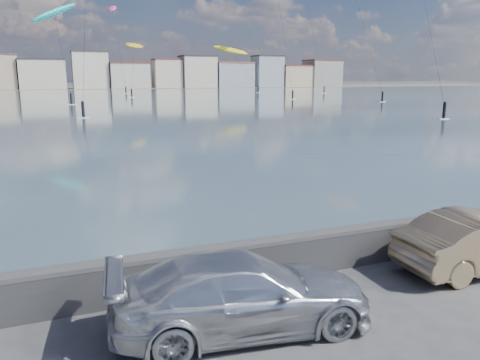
% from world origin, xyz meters
% --- Properties ---
extents(ground, '(700.00, 700.00, 0.00)m').
position_xyz_m(ground, '(0.00, 0.00, 0.00)').
color(ground, '#333335').
rests_on(ground, ground).
extents(bay_water, '(500.00, 177.00, 0.00)m').
position_xyz_m(bay_water, '(0.00, 91.50, 0.01)').
color(bay_water, '#2F4C56').
rests_on(bay_water, ground).
extents(far_shore_strip, '(500.00, 60.00, 0.00)m').
position_xyz_m(far_shore_strip, '(0.00, 200.00, 0.01)').
color(far_shore_strip, '#4C473D').
rests_on(far_shore_strip, ground).
extents(seawall, '(400.00, 0.36, 1.08)m').
position_xyz_m(seawall, '(0.00, 2.70, 0.58)').
color(seawall, '#28282B').
rests_on(seawall, ground).
extents(far_buildings, '(240.79, 13.26, 14.60)m').
position_xyz_m(far_buildings, '(1.31, 186.00, 6.03)').
color(far_buildings, gray).
rests_on(far_buildings, ground).
extents(car_silver, '(5.26, 2.65, 1.46)m').
position_xyz_m(car_silver, '(-0.19, 0.86, 0.73)').
color(car_silver, silver).
rests_on(car_silver, ground).
extents(kitesurfer_8, '(7.58, 15.73, 13.23)m').
position_xyz_m(kitesurfer_8, '(16.44, 113.61, 11.98)').
color(kitesurfer_8, '#BF8C19').
rests_on(kitesurfer_8, ground).
extents(kitesurfer_9, '(11.15, 16.64, 14.75)m').
position_xyz_m(kitesurfer_9, '(48.82, 132.80, 12.48)').
color(kitesurfer_9, yellow).
rests_on(kitesurfer_9, ground).
extents(kitesurfer_13, '(9.98, 18.10, 19.39)m').
position_xyz_m(kitesurfer_13, '(-1.74, 92.02, 16.28)').
color(kitesurfer_13, '#19BFBF').
rests_on(kitesurfer_13, ground).
extents(kitesurfer_15, '(4.68, 20.36, 26.26)m').
position_xyz_m(kitesurfer_15, '(15.18, 142.39, 23.99)').
color(kitesurfer_15, '#E5338C').
rests_on(kitesurfer_15, ground).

